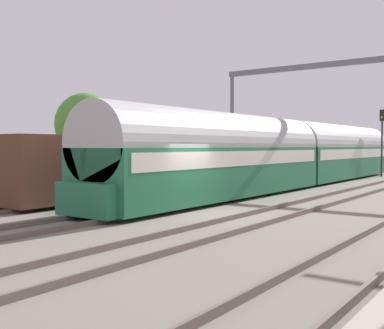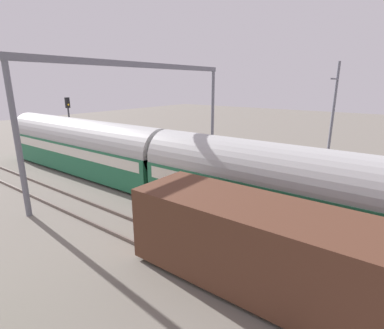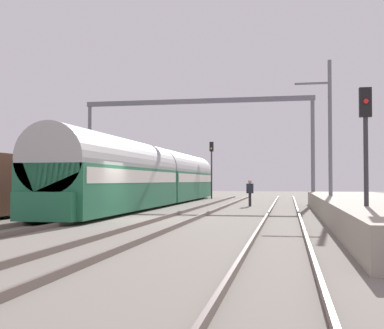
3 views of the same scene
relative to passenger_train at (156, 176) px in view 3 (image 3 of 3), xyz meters
The scene contains 12 objects.
ground 12.96m from the passenger_train, 80.21° to the right, with size 120.00×120.00×0.00m, color slate.
track_west 12.76m from the passenger_train, 90.00° to the right, with size 1.51×60.00×0.16m.
track_east 13.49m from the passenger_train, 70.97° to the right, with size 1.51×60.00×0.16m.
track_far_east 15.45m from the passenger_train, 55.39° to the right, with size 1.52×60.00×0.16m.
platform 16.50m from the passenger_train, 40.30° to the right, with size 4.40×28.00×0.90m.
passenger_train is the anchor object (origin of this frame).
freight_car 11.09m from the passenger_train, 113.14° to the right, with size 2.80×13.00×2.70m.
person_crossing 6.57m from the passenger_train, ahead, with size 0.46×0.44×1.73m.
railway_signal_near 21.08m from the passenger_train, 57.66° to the right, with size 0.36×0.30×4.51m.
railway_signal_far 13.07m from the passenger_train, 81.51° to the left, with size 0.36×0.30×5.32m.
catenary_gantry 5.75m from the passenger_train, 58.32° to the left, with size 17.47×0.28×7.86m.
catenary_pole_east_mid 13.09m from the passenger_train, 31.04° to the right, with size 1.90×0.20×8.00m.
Camera 3 is at (6.76, -21.18, 1.67)m, focal length 47.28 mm.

